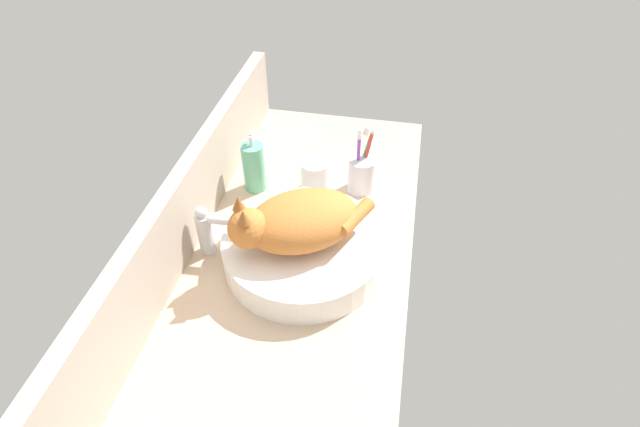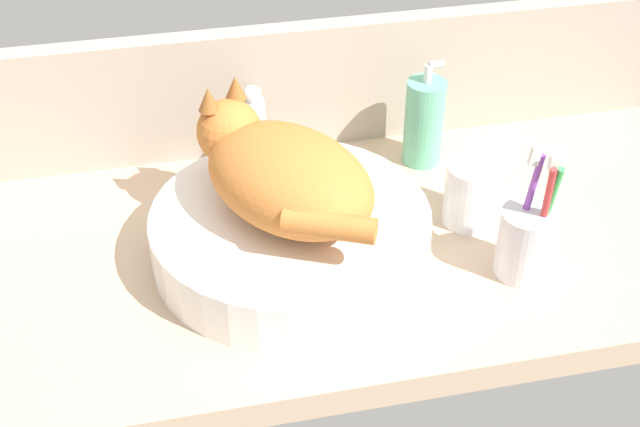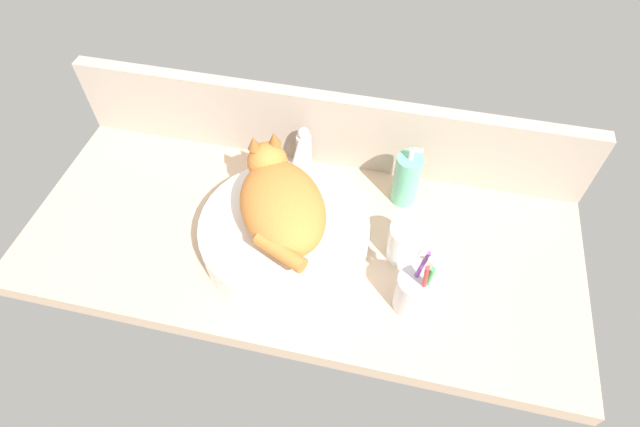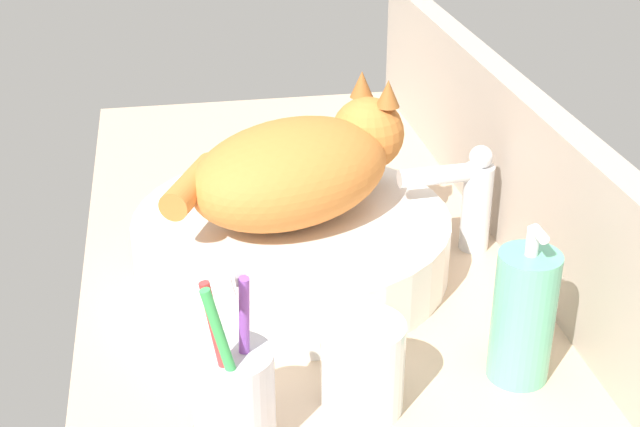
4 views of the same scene
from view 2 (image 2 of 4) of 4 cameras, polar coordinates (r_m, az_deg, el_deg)
name	(u,v)px [view 2 (image 2 of 4)]	position (r cm, az deg, el deg)	size (l,w,h in cm)	color
ground_plane	(307,253)	(123.00, -0.84, -2.52)	(124.52, 54.30, 4.00)	tan
backsplash_panel	(273,89)	(137.00, -3.02, 7.98)	(124.52, 3.60, 19.82)	#AD9E8E
sink_basin	(291,235)	(117.11, -1.89, -1.39)	(36.66, 36.66, 7.14)	white
cat	(282,172)	(112.38, -2.47, 2.64)	(27.44, 30.18, 14.00)	#CC7533
faucet	(255,127)	(132.46, -4.17, 5.53)	(3.60, 11.85, 13.60)	silver
soap_dispenser	(424,122)	(135.22, 6.69, 5.86)	(5.99, 5.99, 16.84)	#60B793
toothbrush_cup	(526,240)	(116.59, 13.07, -1.66)	(7.16, 7.16, 18.68)	silver
water_glass	(471,196)	(124.92, 9.66, 1.09)	(7.64, 7.64, 9.13)	white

